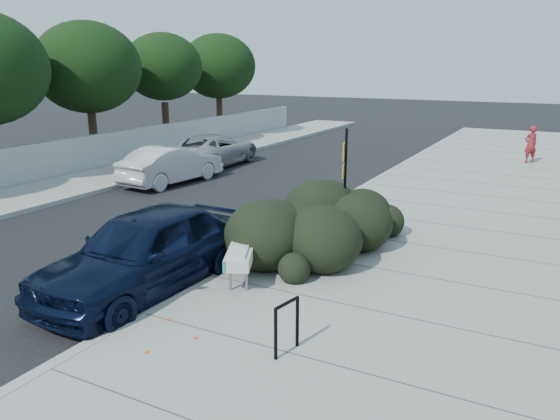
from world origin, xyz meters
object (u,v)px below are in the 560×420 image
(sign_post, at_px, (345,176))
(sedan_navy, at_px, (146,251))
(bike_rack, at_px, (287,322))
(suv_silver, at_px, (213,150))
(wagon_silver, at_px, (171,165))
(pedestrian, at_px, (531,144))
(bench, at_px, (244,247))

(sign_post, height_order, sedan_navy, sign_post)
(bike_rack, xyz_separation_m, sign_post, (-1.41, 5.86, 1.03))
(sign_post, height_order, suv_silver, sign_post)
(sign_post, relative_size, wagon_silver, 0.63)
(wagon_silver, bearing_deg, sign_post, 162.81)
(bike_rack, distance_m, sedan_navy, 3.83)
(sedan_navy, distance_m, pedestrian, 19.17)
(sedan_navy, relative_size, wagon_silver, 1.15)
(sign_post, bearing_deg, bench, -118.30)
(pedestrian, bearing_deg, wagon_silver, 2.32)
(pedestrian, bearing_deg, sedan_navy, 34.11)
(sedan_navy, height_order, pedestrian, pedestrian)
(sign_post, bearing_deg, suv_silver, 127.15)
(bike_rack, relative_size, sedan_navy, 0.17)
(bike_rack, bearing_deg, bench, 143.89)
(bike_rack, height_order, pedestrian, pedestrian)
(bike_rack, bearing_deg, wagon_silver, 147.29)
(bike_rack, distance_m, wagon_silver, 13.38)
(sign_post, relative_size, sedan_navy, 0.55)
(sign_post, distance_m, suv_silver, 11.53)
(sign_post, height_order, pedestrian, sign_post)
(sign_post, distance_m, sedan_navy, 5.35)
(wagon_silver, xyz_separation_m, suv_silver, (-0.73, 3.77, 0.00))
(bench, distance_m, suv_silver, 13.33)
(bench, distance_m, sign_post, 3.64)
(sedan_navy, distance_m, wagon_silver, 10.14)
(bike_rack, distance_m, pedestrian, 19.51)
(sign_post, height_order, wagon_silver, sign_post)
(sign_post, relative_size, suv_silver, 0.53)
(sedan_navy, bearing_deg, bench, 46.88)
(bench, relative_size, sign_post, 0.88)
(wagon_silver, height_order, pedestrian, pedestrian)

